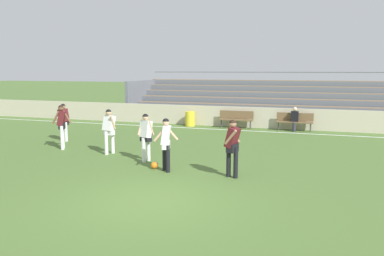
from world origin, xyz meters
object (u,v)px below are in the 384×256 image
Objects in this scene: trash_bin at (190,119)px; player_dark_dropping_back at (64,119)px; player_dark_pressing_high at (232,143)px; player_white_trailing_run at (166,140)px; soccer_ball at (154,165)px; player_white_on_ball at (109,128)px; bleacher_stand at (291,101)px; player_dark_wide_right at (62,123)px; spectator_seated at (295,117)px; bench_near_wall_gap at (295,120)px; bench_far_left at (236,118)px; player_white_challenging at (146,133)px.

trash_bin is 0.49× the size of player_dark_dropping_back.
player_dark_dropping_back is (-8.11, 3.33, -0.03)m from player_dark_pressing_high.
player_white_trailing_run reaches higher than soccer_ball.
trash_bin is at bearing 86.21° from player_white_on_ball.
player_dark_pressing_high is (4.42, -9.33, 0.59)m from trash_bin.
soccer_ball is at bearing 162.17° from player_white_trailing_run.
player_dark_wide_right is (-7.80, -10.83, -0.23)m from bleacher_stand.
spectator_seated is 0.74× the size of player_white_on_ball.
spectator_seated is 0.75× the size of player_white_trailing_run.
player_dark_wide_right is 5.02m from soccer_ball.
bench_near_wall_gap is 1.10× the size of player_white_on_ball.
bleacher_stand is 11.61× the size of player_dark_pressing_high.
bleacher_stand is 11.94× the size of player_white_trailing_run.
player_dark_dropping_back is (-6.07, 3.29, 0.00)m from player_white_trailing_run.
player_white_on_ball is (-6.03, -7.63, 0.27)m from spectator_seated.
player_white_trailing_run is (-0.15, -9.36, 0.41)m from bench_far_left.
bleacher_stand is at bearing 52.46° from bench_far_left.
player_dark_pressing_high reaches higher than player_white_challenging.
player_dark_dropping_back is (-4.95, 2.32, 0.01)m from player_white_challenging.
bleacher_stand reaches higher than spectator_seated.
soccer_ball is (-3.60, -9.22, -0.44)m from bench_near_wall_gap.
player_white_on_ball is 7.46× the size of soccer_ball.
player_dark_dropping_back is (-3.69, -6.00, 0.56)m from trash_bin.
player_dark_wide_right is at bearing 173.92° from player_white_on_ball.
player_white_on_ball is at bearing -6.08° from player_dark_wide_right.
player_white_challenging is 3.32m from player_dark_pressing_high.
player_dark_pressing_high is at bearing -22.32° from player_dark_dropping_back.
player_white_on_ball is at bearing 159.65° from player_white_challenging.
player_dark_wide_right is (-5.10, 1.86, 0.07)m from player_white_trailing_run.
player_white_trailing_run is 1.00× the size of player_dark_dropping_back.
player_dark_dropping_back is at bearing -121.57° from trash_bin.
player_dark_wide_right reaches higher than spectator_seated.
player_dark_dropping_back is 7.35× the size of soccer_ball.
bench_near_wall_gap is at bearing 52.08° from player_white_on_ball.
trash_bin is at bearing 179.62° from spectator_seated.
bench_near_wall_gap is 1.05× the size of player_dark_wide_right.
player_dark_pressing_high is 1.03× the size of player_dark_dropping_back.
player_dark_pressing_high is at bearing -78.62° from bench_far_left.
player_dark_wide_right is 1.06× the size of player_dark_dropping_back.
bench_far_left is at bearing 55.07° from player_dark_wide_right.
spectator_seated is 0.75× the size of player_white_challenging.
spectator_seated is 11.07m from player_dark_wide_right.
player_white_challenging is at bearing -25.13° from player_dark_dropping_back.
player_dark_dropping_back is (-8.77, -9.40, -0.29)m from bleacher_stand.
bleacher_stand reaches higher than player_dark_dropping_back.
player_white_on_ball is (-2.89, 1.62, 0.02)m from player_white_trailing_run.
bench_near_wall_gap is 11.16m from player_dark_wide_right.
player_dark_wide_right is 1.73m from player_dark_dropping_back.
player_white_challenging is at bearing -117.24° from spectator_seated.
player_white_on_ball reaches higher than soccer_ball.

